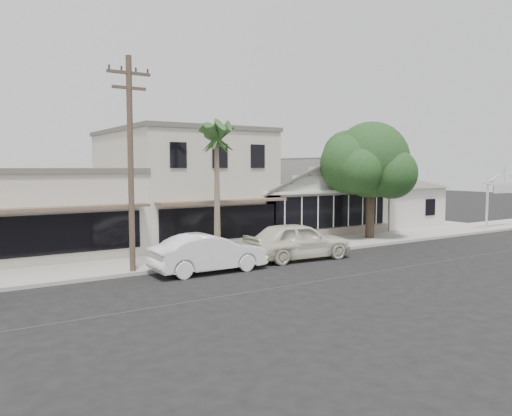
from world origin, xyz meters
TOP-DOWN VIEW (x-y plane):
  - ground at (0.00, 0.00)m, footprint 140.00×140.00m
  - sidewalk_north at (-8.00, 6.75)m, footprint 90.00×3.50m
  - corner_shop at (5.00, 12.47)m, footprint 10.40×8.60m
  - side_cottage at (13.20, 11.50)m, footprint 6.00×6.00m
  - arch_sign at (18.40, 5.30)m, footprint 4.12×0.12m
  - row_building_near at (-3.00, 13.50)m, footprint 8.00×10.00m
  - row_building_midnear at (-12.00, 13.50)m, footprint 10.00×10.00m
  - utility_pole at (-9.00, 5.20)m, footprint 1.80×0.24m
  - car_0 at (-1.09, 4.19)m, footprint 5.54×2.60m
  - car_1 at (-6.09, 3.92)m, footprint 5.01×1.80m
  - shade_tree at (6.68, 7.20)m, footprint 6.55×5.93m
  - palm_east at (-4.50, 6.06)m, footprint 2.82×2.82m

SIDE VIEW (x-z plane):
  - ground at x=0.00m, z-range 0.00..0.00m
  - sidewalk_north at x=-8.00m, z-range 0.00..0.15m
  - car_1 at x=-6.09m, z-range 0.00..1.64m
  - car_0 at x=-1.09m, z-range 0.00..1.84m
  - side_cottage at x=13.20m, z-range 0.00..3.00m
  - row_building_midnear at x=-12.00m, z-range 0.00..4.20m
  - corner_shop at x=5.00m, z-range 0.07..5.17m
  - arch_sign at x=18.40m, z-range 1.18..5.13m
  - row_building_near at x=-3.00m, z-range 0.00..6.50m
  - shade_tree at x=6.68m, z-range 1.15..8.42m
  - utility_pole at x=-9.00m, z-range 0.29..9.29m
  - palm_east at x=-4.50m, z-range 2.46..9.44m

